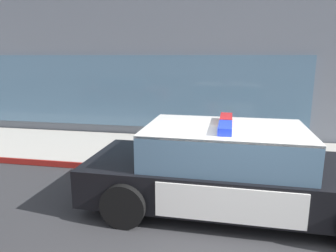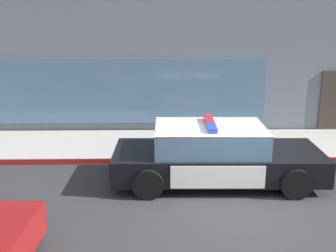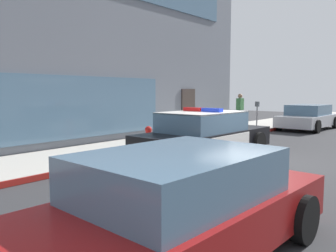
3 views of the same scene
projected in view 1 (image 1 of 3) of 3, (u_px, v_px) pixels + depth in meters
name	position (u px, v px, depth m)	size (l,w,h in m)	color
sidewalk	(246.00, 156.00, 7.63)	(48.00, 2.73, 0.15)	#B2ADA3
curb_red_paint	(249.00, 177.00, 6.31)	(28.80, 0.04, 0.14)	maroon
storefront_building	(199.00, 12.00, 12.60)	(19.51, 8.88, 8.46)	slate
police_cruiser	(232.00, 169.00, 5.07)	(4.88, 2.15, 1.49)	black
fire_hydrant	(200.00, 147.00, 6.88)	(0.34, 0.39, 0.73)	red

